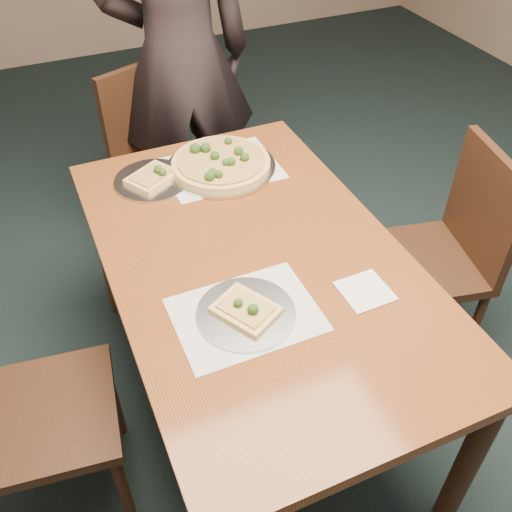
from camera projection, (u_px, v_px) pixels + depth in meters
name	position (u px, v px, depth m)	size (l,w,h in m)	color
ground	(337.00, 451.00, 2.11)	(8.00, 8.00, 0.00)	black
dining_table	(256.00, 277.00, 1.85)	(0.90, 1.50, 0.75)	#632F13
chair_far	(161.00, 153.00, 2.68)	(0.54, 0.54, 0.91)	black
chair_left	(11.00, 410.00, 1.64)	(0.47, 0.47, 0.91)	black
chair_right	(446.00, 248.00, 2.18)	(0.50, 0.50, 0.91)	black
diner	(179.00, 58.00, 2.49)	(0.68, 0.44, 1.85)	black
placemat_main	(221.00, 168.00, 2.16)	(0.42, 0.32, 0.00)	white
placemat_near	(246.00, 314.00, 1.60)	(0.40, 0.30, 0.00)	white
pizza_pan	(221.00, 163.00, 2.14)	(0.41, 0.41, 0.07)	silver
slice_plate_near	(246.00, 311.00, 1.59)	(0.28, 0.28, 0.06)	silver
slice_plate_far	(153.00, 179.00, 2.09)	(0.28, 0.28, 0.06)	silver
napkin	(365.00, 291.00, 1.67)	(0.14, 0.14, 0.01)	white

